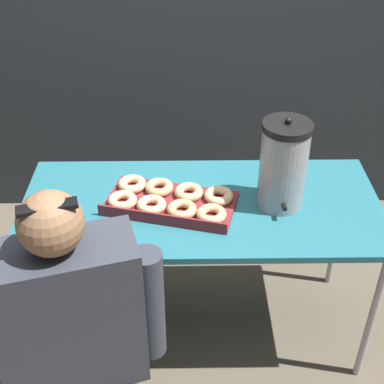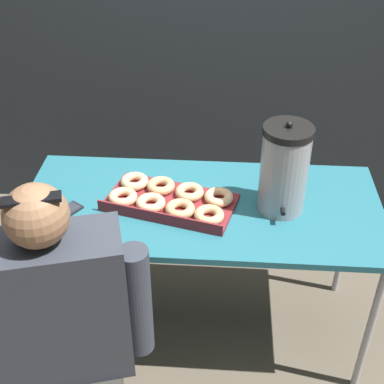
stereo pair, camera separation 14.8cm
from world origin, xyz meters
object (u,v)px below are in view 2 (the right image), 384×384
Objects in this scene: coffee_urn at (284,170)px; cell_phone at (64,213)px; donut_box at (170,199)px; person_seated at (63,342)px.

cell_phone is (-0.88, -0.10, -0.18)m from coffee_urn.
cell_phone is at bearing -173.23° from coffee_urn.
coffee_urn reaches higher than cell_phone.
person_seated reaches higher than donut_box.
person_seated reaches higher than cell_phone.
person_seated is (0.11, -0.50, -0.18)m from cell_phone.
donut_box is at bearing 46.94° from cell_phone.
donut_box is at bearing -133.39° from person_seated.
coffee_urn is at bearing 40.82° from cell_phone.
coffee_urn is at bearing -157.30° from person_seated.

